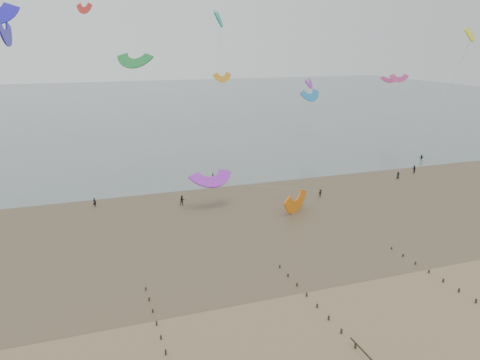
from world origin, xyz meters
name	(u,v)px	position (x,y,z in m)	size (l,w,h in m)	color
ground	(291,321)	(0.00, 0.00, 0.00)	(500.00, 500.00, 0.00)	brown
sea_and_shore	(184,219)	(-4.08, 34.40, 0.01)	(500.00, 665.00, 0.03)	#475654
kitesurfer_lead	(95,202)	(-18.40, 46.01, 0.88)	(0.64, 0.42, 1.76)	black
kitesurfers	(341,177)	(34.09, 46.12, 0.85)	(148.30, 19.73, 1.90)	black
grounded_kite	(296,211)	(15.80, 31.35, 0.00)	(7.11, 3.72, 5.41)	orange
kites_airborne	(102,77)	(-13.11, 84.20, 21.10)	(219.71, 127.33, 41.41)	#019F7C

